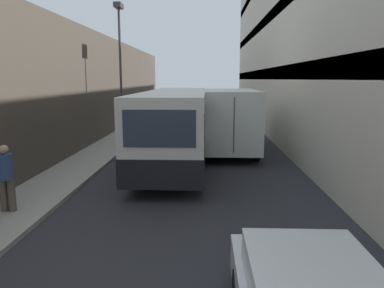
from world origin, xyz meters
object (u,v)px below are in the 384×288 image
(street_lamp, at_px, (120,49))
(pedestrian, at_px, (6,176))
(box_truck, at_px, (229,118))
(bus, at_px, (177,124))
(panel_van, at_px, (189,111))

(street_lamp, bearing_deg, pedestrian, -94.63)
(pedestrian, distance_m, street_lamp, 10.85)
(street_lamp, bearing_deg, box_truck, -3.90)
(bus, relative_size, panel_van, 2.76)
(box_truck, bearing_deg, bus, -132.83)
(pedestrian, relative_size, street_lamp, 0.25)
(box_truck, bearing_deg, pedestrian, -123.31)
(box_truck, relative_size, street_lamp, 1.13)
(street_lamp, bearing_deg, panel_van, 73.28)
(bus, distance_m, panel_van, 13.12)
(panel_van, xyz_separation_m, pedestrian, (-3.85, -20.16, -0.06))
(panel_van, xyz_separation_m, street_lamp, (-3.03, -10.10, 3.93))
(bus, height_order, street_lamp, street_lamp)
(bus, bearing_deg, box_truck, 47.17)
(panel_van, bearing_deg, bus, -89.68)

